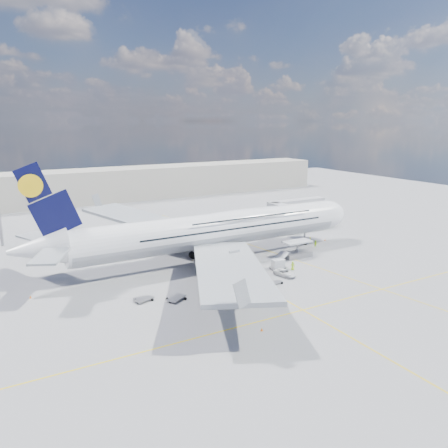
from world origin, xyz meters
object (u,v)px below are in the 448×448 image
cone_wing_left_inner (157,253)px  cone_wing_right_outer (262,329)px  dolly_nose_far (278,264)px  cone_wing_right_inner (203,287)px  jet_bridge (293,208)px  catering_truck_inner (144,237)px  crew_loader (316,244)px  dolly_row_c (218,278)px  cone_tail (30,297)px  service_van (285,273)px  cone_nose (325,240)px  dolly_row_b (142,298)px  dolly_nose_near (275,283)px  catering_truck_outer (137,231)px  dolly_back (176,298)px  crew_wing (207,277)px  cone_wing_left_outer (100,244)px  crew_van (293,266)px  baggage_tug (209,281)px  dolly_row_a (144,299)px  crew_tug (225,287)px  cargo_loader (296,252)px  crew_nose (310,240)px  airliner (216,229)px

cone_wing_left_inner → cone_wing_right_outer: size_ratio=0.99×
dolly_nose_far → cone_wing_right_inner: bearing=-168.8°
jet_bridge → catering_truck_inner: 40.46m
crew_loader → dolly_row_c: bearing=-120.7°
cone_tail → cone_wing_right_outer: bearing=-46.5°
service_van → cone_nose: 29.65m
cone_wing_right_inner → catering_truck_inner: bearing=89.8°
dolly_row_b → dolly_nose_near: size_ratio=0.88×
dolly_row_b → crew_loader: 47.83m
jet_bridge → cone_wing_left_inner: 39.90m
dolly_nose_near → catering_truck_outer: (-11.77, 44.80, 1.57)m
service_van → cone_nose: bearing=18.5°
dolly_back → crew_wing: size_ratio=1.96×
cone_wing_left_outer → service_van: bearing=-56.5°
jet_bridge → dolly_nose_far: jet_bridge is taller
dolly_row_c → cone_tail: bearing=-178.5°
dolly_back → dolly_nose_near: bearing=-38.5°
crew_van → cone_wing_right_inner: crew_van is taller
dolly_row_c → cone_wing_left_inner: bearing=116.2°
dolly_row_b → baggage_tug: (13.14, 0.54, 0.50)m
dolly_row_b → catering_truck_outer: catering_truck_outer is taller
dolly_row_a → crew_tug: size_ratio=1.80×
service_van → dolly_back: bearing=166.7°
dolly_nose_near → dolly_row_a: bearing=153.5°
cone_wing_left_outer → crew_wing: bearing=-72.0°
dolly_row_b → cone_wing_left_outer: size_ratio=4.19×
crew_tug → cone_wing_right_outer: bearing=-102.1°
cargo_loader → cone_tail: 54.68m
catering_truck_outer → crew_wing: 37.58m
crew_loader → crew_wing: 34.23m
dolly_nose_near → cone_wing_right_inner: 13.44m
baggage_tug → cone_wing_left_inner: size_ratio=6.43×
dolly_nose_far → baggage_tug: 16.46m
jet_bridge → crew_tug: 46.75m
crew_tug → cone_wing_left_inner: (-2.40, 27.23, -0.73)m
crew_nose → crew_loader: size_ratio=0.97×
service_van → cone_wing_right_inner: (-16.65, 2.34, -0.42)m
crew_wing → cone_tail: size_ratio=3.94×
cargo_loader → crew_tug: 25.96m
crew_van → dolly_back: bearing=51.5°
baggage_tug → crew_tug: 4.36m
dolly_row_a → service_van: service_van is taller
cone_nose → cone_wing_left_outer: (-51.09, 23.46, 0.08)m
dolly_nose_far → cone_wing_left_outer: size_ratio=5.42×
airliner → crew_van: bearing=-53.0°
dolly_nose_far → baggage_tug: dolly_nose_far is taller
service_van → crew_tug: (-14.15, -1.19, 0.31)m
catering_truck_inner → crew_wing: size_ratio=3.46×
dolly_nose_near → crew_tug: crew_tug is taller
jet_bridge → crew_tug: bearing=-142.8°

